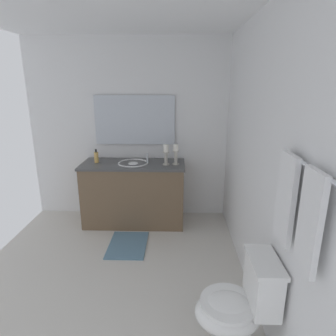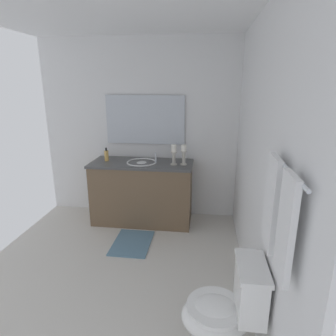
% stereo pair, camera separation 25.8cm
% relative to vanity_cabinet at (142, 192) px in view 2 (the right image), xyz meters
% --- Properties ---
extents(floor, '(3.07, 2.74, 0.02)m').
position_rel_vanity_cabinet_xyz_m(floor, '(1.21, -0.08, -0.43)').
color(floor, beige).
rests_on(floor, ground).
extents(wall_back, '(3.07, 0.04, 2.45)m').
position_rel_vanity_cabinet_xyz_m(wall_back, '(1.21, 1.29, 0.80)').
color(wall_back, white).
rests_on(wall_back, ground).
extents(wall_left, '(0.04, 2.74, 2.45)m').
position_rel_vanity_cabinet_xyz_m(wall_left, '(-0.32, -0.08, 0.80)').
color(wall_left, white).
rests_on(wall_left, ground).
extents(ceiling, '(3.07, 2.74, 0.02)m').
position_rel_vanity_cabinet_xyz_m(ceiling, '(1.21, -0.08, 2.04)').
color(ceiling, white).
extents(vanity_cabinet, '(0.58, 1.36, 0.84)m').
position_rel_vanity_cabinet_xyz_m(vanity_cabinet, '(0.00, 0.00, 0.00)').
color(vanity_cabinet, brown).
rests_on(vanity_cabinet, ground).
extents(sink_basin, '(0.40, 0.40, 0.24)m').
position_rel_vanity_cabinet_xyz_m(sink_basin, '(0.00, 0.00, 0.38)').
color(sink_basin, white).
rests_on(sink_basin, vanity_cabinet).
extents(mirror, '(0.02, 1.09, 0.66)m').
position_rel_vanity_cabinet_xyz_m(mirror, '(-0.28, 0.00, 0.95)').
color(mirror, silver).
extents(candle_holder_tall, '(0.09, 0.09, 0.26)m').
position_rel_vanity_cabinet_xyz_m(candle_holder_tall, '(0.04, 0.56, 0.56)').
color(candle_holder_tall, '#B7B2A5').
rests_on(candle_holder_tall, vanity_cabinet).
extents(candle_holder_short, '(0.09, 0.09, 0.26)m').
position_rel_vanity_cabinet_xyz_m(candle_holder_short, '(0.05, 0.44, 0.56)').
color(candle_holder_short, '#B7B2A5').
rests_on(candle_holder_short, vanity_cabinet).
extents(soap_bottle, '(0.06, 0.06, 0.18)m').
position_rel_vanity_cabinet_xyz_m(soap_bottle, '(-0.03, -0.49, 0.49)').
color(soap_bottle, '#E5B259').
rests_on(soap_bottle, vanity_cabinet).
extents(toilet, '(0.39, 0.54, 0.75)m').
position_rel_vanity_cabinet_xyz_m(toilet, '(1.99, 1.00, -0.06)').
color(toilet, white).
rests_on(toilet, ground).
extents(towel_bar, '(0.63, 0.02, 0.02)m').
position_rel_vanity_cabinet_xyz_m(towel_bar, '(2.23, 1.23, 1.04)').
color(towel_bar, silver).
extents(towel_near_vanity, '(0.23, 0.03, 0.54)m').
position_rel_vanity_cabinet_xyz_m(towel_near_vanity, '(2.07, 1.21, 0.79)').
color(towel_near_vanity, white).
rests_on(towel_near_vanity, towel_bar).
extents(towel_center, '(0.20, 0.03, 0.51)m').
position_rel_vanity_cabinet_xyz_m(towel_center, '(2.38, 1.21, 0.80)').
color(towel_center, white).
rests_on(towel_center, towel_bar).
extents(bath_mat, '(0.60, 0.44, 0.02)m').
position_rel_vanity_cabinet_xyz_m(bath_mat, '(0.62, 0.00, -0.41)').
color(bath_mat, slate).
rests_on(bath_mat, ground).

